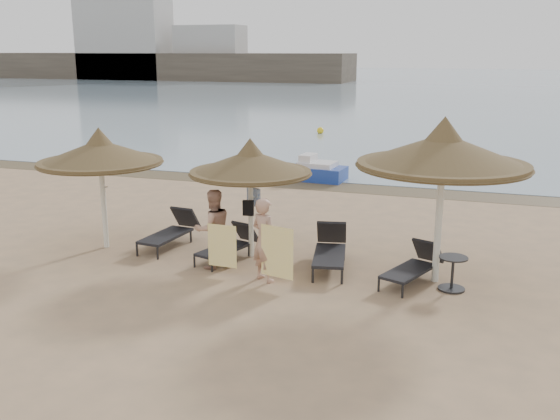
% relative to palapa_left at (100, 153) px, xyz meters
% --- Properties ---
extents(ground, '(160.00, 160.00, 0.00)m').
position_rel_palapa_left_xyz_m(ground, '(4.21, -1.17, -2.24)').
color(ground, tan).
rests_on(ground, ground).
extents(sea, '(200.00, 140.00, 0.03)m').
position_rel_palapa_left_xyz_m(sea, '(4.21, 78.83, -2.23)').
color(sea, '#7B90A0').
rests_on(sea, ground).
extents(wet_sand_strip, '(200.00, 1.60, 0.01)m').
position_rel_palapa_left_xyz_m(wet_sand_strip, '(4.21, 8.23, -2.24)').
color(wet_sand_strip, brown).
rests_on(wet_sand_strip, ground).
extents(far_shore, '(150.00, 54.80, 12.00)m').
position_rel_palapa_left_xyz_m(far_shore, '(-20.89, 76.66, 0.67)').
color(far_shore, brown).
rests_on(far_shore, ground).
extents(palapa_left, '(2.84, 2.84, 2.82)m').
position_rel_palapa_left_xyz_m(palapa_left, '(0.00, 0.00, 0.00)').
color(palapa_left, silver).
rests_on(palapa_left, ground).
extents(palapa_center, '(2.69, 2.69, 2.67)m').
position_rel_palapa_left_xyz_m(palapa_center, '(3.48, 0.45, -0.12)').
color(palapa_center, silver).
rests_on(palapa_center, ground).
extents(palapa_right, '(3.32, 3.32, 3.30)m').
position_rel_palapa_left_xyz_m(palapa_right, '(7.53, 0.14, 0.38)').
color(palapa_right, silver).
rests_on(palapa_right, ground).
extents(lounger_far_left, '(0.79, 1.89, 0.82)m').
position_rel_palapa_left_xyz_m(lounger_far_left, '(1.41, 0.60, -1.87)').
color(lounger_far_left, black).
rests_on(lounger_far_left, ground).
extents(lounger_near_left, '(1.01, 1.74, 0.74)m').
position_rel_palapa_left_xyz_m(lounger_near_left, '(3.09, 0.14, -1.91)').
color(lounger_near_left, black).
rests_on(lounger_near_left, ground).
extents(lounger_near_right, '(0.99, 2.01, 0.86)m').
position_rel_palapa_left_xyz_m(lounger_near_right, '(5.31, 0.36, -1.86)').
color(lounger_near_right, black).
rests_on(lounger_near_right, ground).
extents(lounger_far_right, '(1.14, 1.79, 0.76)m').
position_rel_palapa_left_xyz_m(lounger_far_right, '(7.13, -0.01, -1.90)').
color(lounger_far_right, black).
rests_on(lounger_far_right, ground).
extents(side_table, '(0.55, 0.55, 0.67)m').
position_rel_palapa_left_xyz_m(side_table, '(7.88, -0.23, -1.93)').
color(side_table, black).
rests_on(side_table, ground).
extents(person_left, '(1.06, 1.05, 1.97)m').
position_rel_palapa_left_xyz_m(person_left, '(2.99, -0.50, -1.26)').
color(person_left, tan).
rests_on(person_left, ground).
extents(person_right, '(1.08, 0.95, 1.98)m').
position_rel_palapa_left_xyz_m(person_right, '(4.27, -0.89, -1.25)').
color(person_right, tan).
rests_on(person_right, ground).
extents(towel_left, '(0.64, 0.05, 0.90)m').
position_rel_palapa_left_xyz_m(towel_left, '(3.34, -0.85, -1.62)').
color(towel_left, yellow).
rests_on(towel_left, ground).
extents(towel_right, '(0.72, 0.20, 1.03)m').
position_rel_palapa_left_xyz_m(towel_right, '(4.62, -1.14, -1.53)').
color(towel_right, yellow).
rests_on(towel_right, ground).
extents(bag_patterned, '(0.33, 0.22, 0.40)m').
position_rel_palapa_left_xyz_m(bag_patterned, '(3.48, 0.63, -0.92)').
color(bag_patterned, white).
rests_on(bag_patterned, ground).
extents(bag_dark, '(0.25, 0.13, 0.34)m').
position_rel_palapa_left_xyz_m(bag_dark, '(3.48, 0.29, -1.09)').
color(bag_dark, black).
rests_on(bag_dark, ground).
extents(pedal_boat, '(2.05, 1.32, 0.91)m').
position_rel_palapa_left_xyz_m(pedal_boat, '(2.67, 9.07, -1.91)').
color(pedal_boat, '#1D3999').
rests_on(pedal_boat, ground).
extents(buoy_left, '(0.37, 0.37, 0.37)m').
position_rel_palapa_left_xyz_m(buoy_left, '(-0.42, 21.32, -2.06)').
color(buoy_left, yellow).
rests_on(buoy_left, ground).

